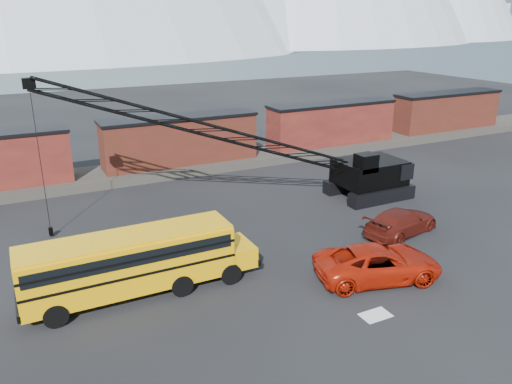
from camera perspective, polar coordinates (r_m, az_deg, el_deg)
ground at (r=26.65m, az=7.11°, el=-9.85°), size 160.00×160.00×0.00m
gravel_berm at (r=45.02m, az=-8.50°, el=2.94°), size 120.00×5.00×0.70m
boxcar_mid at (r=44.40m, az=-8.65°, el=5.92°), size 13.70×3.10×4.17m
boxcar_east_near at (r=51.50m, az=8.62°, el=7.78°), size 13.70×3.10×4.17m
boxcar_east_far at (r=62.01m, az=20.97°, el=8.69°), size 13.70×3.10×4.17m
snow_patch at (r=24.21m, az=13.50°, el=-13.52°), size 1.40×0.90×0.02m
school_bus at (r=25.03m, az=-13.52°, el=-7.66°), size 11.65×2.65×3.19m
red_pickup at (r=26.82m, az=13.78°, el=-7.88°), size 7.14×4.64×1.83m
maroon_suv at (r=32.63m, az=16.26°, el=-3.26°), size 5.94×3.45×1.62m
crawler_crane at (r=33.03m, az=-3.90°, el=6.64°), size 25.70×5.45×9.93m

